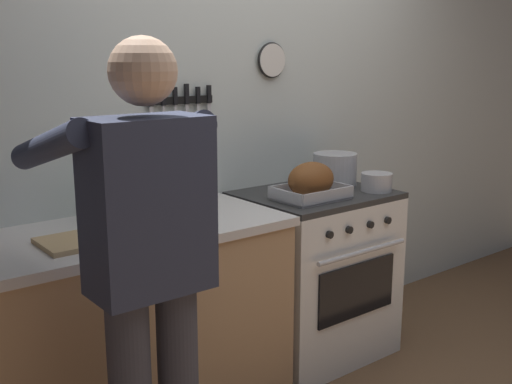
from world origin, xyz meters
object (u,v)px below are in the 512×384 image
object	(u,v)px
roasting_pan	(311,182)
cutting_board	(88,239)
bottle_olive_oil	(99,196)
stock_pot	(335,169)
bottle_vinegar	(190,186)
person_cook	(147,261)
saucepan	(377,182)
stove	(314,273)
bottle_dish_soap	(171,187)

from	to	relation	value
roasting_pan	cutting_board	distance (m)	1.17
cutting_board	bottle_olive_oil	distance (m)	0.30
stock_pot	bottle_vinegar	world-z (taller)	bottle_vinegar
bottle_olive_oil	bottle_vinegar	bearing A→B (deg)	3.18
person_cook	stock_pot	distance (m)	1.68
stock_pot	saucepan	size ratio (longest dim) A/B	1.48
stove	bottle_olive_oil	distance (m)	1.28
stove	cutting_board	distance (m)	1.38
saucepan	bottle_vinegar	xyz separation A→B (m)	(-0.95, 0.34, 0.04)
stove	bottle_dish_soap	distance (m)	0.96
person_cook	roasting_pan	size ratio (longest dim) A/B	4.72
saucepan	bottle_vinegar	size ratio (longest dim) A/B	0.74
saucepan	bottle_olive_oil	world-z (taller)	bottle_olive_oil
person_cook	saucepan	xyz separation A→B (m)	(1.59, 0.41, -0.00)
bottle_olive_oil	stove	bearing A→B (deg)	-6.97
cutting_board	bottle_vinegar	distance (m)	0.68
stove	cutting_board	xyz separation A→B (m)	(-1.30, -0.09, 0.46)
roasting_pan	saucepan	size ratio (longest dim) A/B	2.13
saucepan	cutting_board	size ratio (longest dim) A/B	0.46
cutting_board	bottle_dish_soap	world-z (taller)	bottle_dish_soap
roasting_pan	bottle_dish_soap	world-z (taller)	bottle_dish_soap
stock_pot	saucepan	distance (m)	0.27
stock_pot	bottle_dish_soap	xyz separation A→B (m)	(-0.99, 0.10, 0.01)
person_cook	bottle_olive_oil	distance (m)	0.74
bottle_dish_soap	person_cook	bearing A→B (deg)	-125.45
roasting_pan	bottle_dish_soap	bearing A→B (deg)	155.77
roasting_pan	bottle_vinegar	world-z (taller)	bottle_vinegar
person_cook	bottle_dish_soap	xyz separation A→B (m)	(0.54, 0.77, 0.05)
cutting_board	roasting_pan	bearing A→B (deg)	-0.26
stove	roasting_pan	bearing A→B (deg)	-142.39
person_cook	cutting_board	bearing A→B (deg)	9.89
stock_pot	saucepan	xyz separation A→B (m)	(0.05, -0.26, -0.04)
bottle_vinegar	cutting_board	bearing A→B (deg)	-157.47
saucepan	bottle_vinegar	distance (m)	1.01
roasting_pan	bottle_vinegar	size ratio (longest dim) A/B	1.58
saucepan	cutting_board	distance (m)	1.58
bottle_vinegar	bottle_dish_soap	size ratio (longest dim) A/B	0.95
bottle_dish_soap	stove	bearing A→B (deg)	-13.70
saucepan	bottle_dish_soap	bearing A→B (deg)	160.99
bottle_vinegar	bottle_dish_soap	world-z (taller)	bottle_dish_soap
stock_pot	bottle_olive_oil	bearing A→B (deg)	177.89
bottle_vinegar	bottle_dish_soap	xyz separation A→B (m)	(-0.09, 0.02, 0.01)
person_cook	bottle_vinegar	distance (m)	0.98
bottle_olive_oil	bottle_vinegar	xyz separation A→B (m)	(0.47, 0.03, -0.02)
bottle_dish_soap	bottle_olive_oil	bearing A→B (deg)	-173.21
cutting_board	bottle_olive_oil	size ratio (longest dim) A/B	1.30
bottle_vinegar	bottle_olive_oil	bearing A→B (deg)	-176.82
person_cook	cutting_board	size ratio (longest dim) A/B	4.61
person_cook	bottle_olive_oil	bearing A→B (deg)	-1.86
stock_pot	cutting_board	size ratio (longest dim) A/B	0.68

